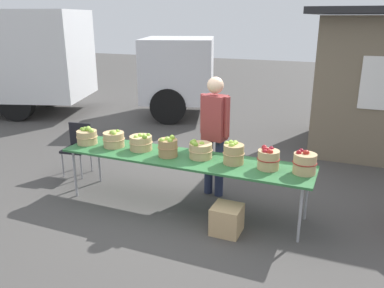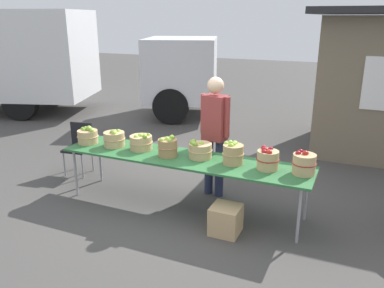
{
  "view_description": "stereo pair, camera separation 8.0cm",
  "coord_description": "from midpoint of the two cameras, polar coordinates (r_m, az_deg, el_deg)",
  "views": [
    {
      "loc": [
        2.05,
        -4.57,
        2.58
      ],
      "look_at": [
        0.0,
        0.3,
        0.85
      ],
      "focal_mm": 36.57,
      "sensor_mm": 36.0,
      "label": 1
    },
    {
      "loc": [
        2.13,
        -4.54,
        2.58
      ],
      "look_at": [
        0.0,
        0.3,
        0.85
      ],
      "focal_mm": 36.57,
      "sensor_mm": 36.0,
      "label": 2
    }
  ],
  "objects": [
    {
      "name": "ground_plane",
      "position": [
        5.63,
        -1.61,
        -9.13
      ],
      "size": [
        40.0,
        40.0,
        0.0
      ],
      "primitive_type": "plane",
      "color": "#474442"
    },
    {
      "name": "market_table",
      "position": [
        5.34,
        -1.68,
        -2.26
      ],
      "size": [
        3.5,
        0.76,
        0.75
      ],
      "color": "#2D6B38",
      "rests_on": "ground"
    },
    {
      "name": "apple_basket_green_0",
      "position": [
        6.09,
        -15.43,
        1.1
      ],
      "size": [
        0.32,
        0.32,
        0.26
      ],
      "color": "tan",
      "rests_on": "market_table"
    },
    {
      "name": "apple_basket_green_1",
      "position": [
        5.85,
        -11.72,
        0.73
      ],
      "size": [
        0.33,
        0.33,
        0.26
      ],
      "color": "tan",
      "rests_on": "market_table"
    },
    {
      "name": "apple_basket_green_2",
      "position": [
        5.65,
        -7.85,
        0.26
      ],
      "size": [
        0.34,
        0.34,
        0.26
      ],
      "color": "tan",
      "rests_on": "market_table"
    },
    {
      "name": "apple_basket_green_3",
      "position": [
        5.35,
        -3.96,
        -0.45
      ],
      "size": [
        0.28,
        0.28,
        0.29
      ],
      "color": "#A87F51",
      "rests_on": "market_table"
    },
    {
      "name": "apple_basket_green_4",
      "position": [
        5.28,
        0.79,
        -0.89
      ],
      "size": [
        0.33,
        0.33,
        0.25
      ],
      "color": "tan",
      "rests_on": "market_table"
    },
    {
      "name": "apple_basket_green_5",
      "position": [
        5.09,
        5.63,
        -1.33
      ],
      "size": [
        0.29,
        0.29,
        0.3
      ],
      "color": "tan",
      "rests_on": "market_table"
    },
    {
      "name": "apple_basket_red_0",
      "position": [
        4.97,
        10.62,
        -2.1
      ],
      "size": [
        0.29,
        0.29,
        0.29
      ],
      "color": "tan",
      "rests_on": "market_table"
    },
    {
      "name": "apple_basket_red_1",
      "position": [
        4.94,
        15.66,
        -2.66
      ],
      "size": [
        0.3,
        0.3,
        0.3
      ],
      "color": "tan",
      "rests_on": "market_table"
    },
    {
      "name": "vendor_adult",
      "position": [
        5.66,
        2.92,
        2.4
      ],
      "size": [
        0.47,
        0.28,
        1.78
      ],
      "rotation": [
        0.0,
        0.0,
        2.98
      ],
      "color": "#262D4C",
      "rests_on": "ground"
    },
    {
      "name": "box_truck",
      "position": [
        11.55,
        -20.63,
        11.56
      ],
      "size": [
        7.99,
        4.46,
        2.75
      ],
      "rotation": [
        0.0,
        0.0,
        0.32
      ],
      "color": "white",
      "rests_on": "ground"
    },
    {
      "name": "folding_chair",
      "position": [
        6.92,
        -16.63,
        -0.08
      ],
      "size": [
        0.45,
        0.45,
        0.86
      ],
      "rotation": [
        0.0,
        0.0,
        0.15
      ],
      "color": "black",
      "rests_on": "ground"
    },
    {
      "name": "produce_crate",
      "position": [
        4.96,
        4.63,
        -10.91
      ],
      "size": [
        0.36,
        0.36,
        0.36
      ],
      "primitive_type": "cube",
      "color": "tan",
      "rests_on": "ground"
    }
  ]
}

